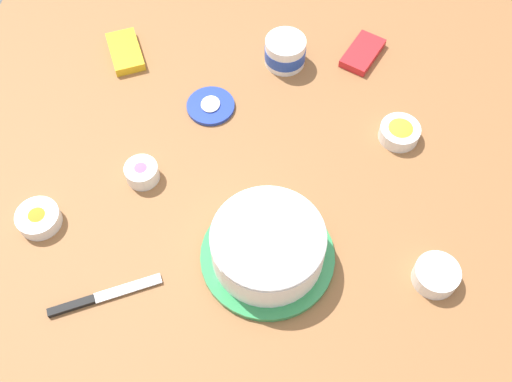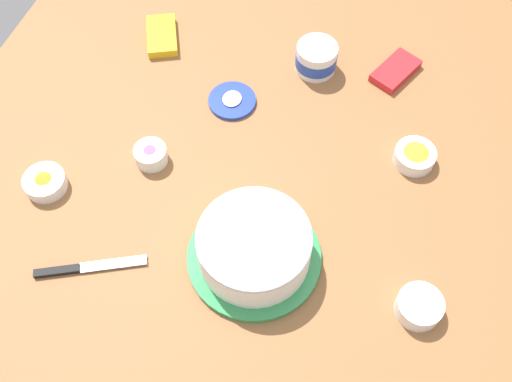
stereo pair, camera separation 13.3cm
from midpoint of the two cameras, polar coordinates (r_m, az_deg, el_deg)
The scene contains 11 objects.
ground_plane at distance 1.40m, azimuth -3.25°, elevation 1.77°, with size 1.54×1.54×0.00m, color #936038.
frosted_cake at distance 1.25m, azimuth -1.94°, elevation -5.49°, with size 0.29×0.29×0.12m.
frosting_tub at distance 1.58m, azimuth 0.32°, elevation 12.89°, with size 0.11×0.11×0.08m.
frosting_tub_lid at distance 1.52m, azimuth -6.83°, elevation 7.80°, with size 0.12×0.12×0.02m.
spreading_knife at distance 1.31m, azimuth -17.83°, elevation -9.91°, with size 0.12×0.22×0.01m.
sprinkle_bowl_blue at distance 1.29m, azimuth 13.81°, elevation -7.97°, with size 0.09×0.09×0.04m.
sprinkle_bowl_yellow at distance 1.47m, azimuth 10.89°, elevation 5.31°, with size 0.10×0.10×0.04m.
sprinkle_bowl_orange at distance 1.42m, azimuth -22.39°, elevation -2.60°, with size 0.10×0.10×0.04m.
sprinkle_bowl_pink at distance 1.41m, azimuth -13.40°, elevation 1.54°, with size 0.08×0.08×0.04m.
candy_box_lower at distance 1.67m, azimuth -14.52°, elevation 12.44°, with size 0.14×0.08×0.02m, color yellow.
candy_box_upper at distance 1.63m, azimuth 7.69°, elevation 12.62°, with size 0.13×0.07×0.02m, color red.
Camera 1 is at (0.76, 0.11, 1.18)m, focal length 42.40 mm.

